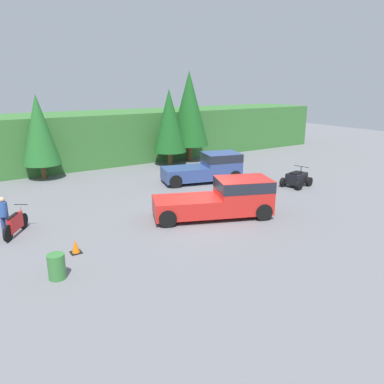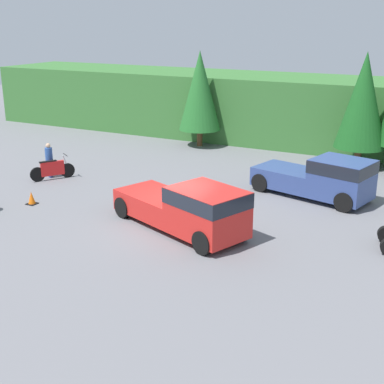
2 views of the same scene
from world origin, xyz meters
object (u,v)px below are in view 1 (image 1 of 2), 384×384
Objects in this scene: pickup_truck_red at (225,197)px; traffic_cone at (76,247)px; quad_atv at (296,179)px; dirt_bike at (16,224)px; rider_person at (4,214)px; pickup_truck_second at (209,167)px; steel_barrel at (57,266)px.

traffic_cone is (-7.41, -0.20, -0.74)m from pickup_truck_red.
quad_atv is at bearing 36.80° from pickup_truck_red.
dirt_bike is 3.63m from traffic_cone.
pickup_truck_second is at bearing -44.71° from rider_person.
steel_barrel is (-15.77, -3.86, -0.05)m from quad_atv.
dirt_bike is at bearing -89.62° from rider_person.
traffic_cone is (-14.68, -2.21, -0.23)m from quad_atv.
quad_atv is (16.32, -1.02, 0.00)m from dirt_bike.
pickup_truck_red reaches higher than quad_atv.
traffic_cone is 1.98m from steel_barrel.
rider_person is at bearing -153.43° from pickup_truck_second.
quad_atv is 2.41× the size of steel_barrel.
traffic_cone is (2.02, -3.47, -0.68)m from rider_person.
dirt_bike is at bearing -177.16° from pickup_truck_red.
pickup_truck_second is at bearing 82.47° from pickup_truck_red.
steel_barrel is at bearing -136.70° from rider_person.
pickup_truck_second reaches higher than rider_person.
pickup_truck_second reaches higher than steel_barrel.
pickup_truck_red is at bearing -177.73° from quad_atv.
traffic_cone is at bearing -157.10° from pickup_truck_red.
rider_person is at bearing 100.36° from steel_barrel.
dirt_bike is 2.15× the size of steel_barrel.
rider_person is 5.23m from steel_barrel.
rider_person is (-12.78, -2.80, -0.06)m from pickup_truck_second.
pickup_truck_second is at bearing 30.25° from traffic_cone.
dirt_bike is at bearing -152.01° from pickup_truck_second.
quad_atv is (7.27, 2.01, -0.50)m from pickup_truck_red.
steel_barrel is at bearing -179.43° from quad_atv.
rider_person reaches higher than traffic_cone.
rider_person is 1.95× the size of steel_barrel.
steel_barrel is at bearing -140.63° from dirt_bike.
pickup_truck_red is at bearing -104.66° from pickup_truck_second.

